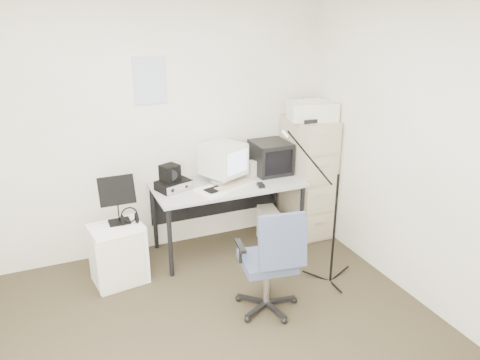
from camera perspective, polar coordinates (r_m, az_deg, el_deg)
name	(u,v)px	position (r m, az deg, el deg)	size (l,w,h in m)	color
floor	(222,351)	(3.72, -2.15, -20.06)	(3.60, 3.60, 0.01)	#322817
wall_back	(155,131)	(4.70, -10.35, 5.85)	(3.60, 0.02, 2.50)	white
wall_right	(431,162)	(4.02, 22.28, 2.10)	(0.02, 3.60, 2.50)	white
wall_calendar	(150,80)	(4.59, -10.96, 11.83)	(0.30, 0.02, 0.44)	white
filing_cabinet	(307,177)	(5.17, 8.20, 0.36)	(0.40, 0.60, 1.30)	#B4A492
printer	(312,111)	(4.95, 8.79, 8.37)	(0.48, 0.33, 0.19)	white
desk	(228,216)	(4.86, -1.46, -4.43)	(1.50, 0.70, 0.73)	#A3A3A0
crt_monitor	(223,163)	(4.72, -2.09, 2.14)	(0.36, 0.38, 0.39)	white
crt_tv	(270,157)	(4.99, 3.72, 2.79)	(0.37, 0.39, 0.34)	black
desk_speaker	(251,169)	(4.89, 1.36, 1.38)	(0.09, 0.09, 0.16)	silver
keyboard	(234,186)	(4.61, -0.72, -0.75)	(0.46, 0.16, 0.03)	white
mouse	(261,185)	(4.63, 2.54, -0.64)	(0.06, 0.10, 0.03)	black
radio_receiver	(173,185)	(4.59, -8.11, -0.61)	(0.31, 0.22, 0.09)	black
radio_speaker	(170,173)	(4.56, -8.55, 0.86)	(0.16, 0.15, 0.16)	black
papers	(210,192)	(4.49, -3.64, -1.43)	(0.21, 0.28, 0.02)	white
pc_tower	(270,227)	(5.03, 3.64, -5.79)	(0.18, 0.40, 0.38)	white
office_chair	(267,259)	(3.88, 3.32, -9.61)	(0.54, 0.54, 0.94)	#4D5A82
side_cart	(118,254)	(4.47, -14.62, -8.69)	(0.46, 0.36, 0.56)	white
music_stand	(117,199)	(4.31, -14.75, -2.27)	(0.31, 0.17, 0.46)	black
headphones	(130,218)	(4.34, -13.32, -4.54)	(0.17, 0.17, 0.03)	black
mic_stand	(335,213)	(4.23, 11.56, -3.96)	(0.02, 0.02, 1.38)	black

